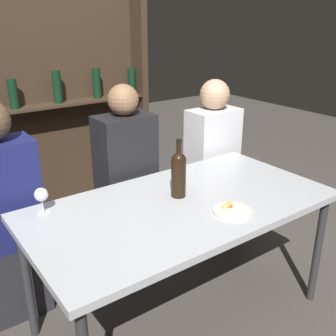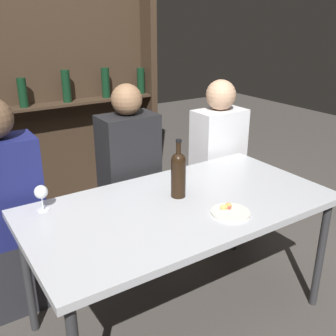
# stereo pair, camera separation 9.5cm
# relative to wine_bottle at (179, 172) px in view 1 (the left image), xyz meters

# --- Properties ---
(ground_plane) EXTENTS (10.00, 10.00, 0.00)m
(ground_plane) POSITION_rel_wine_bottle_xyz_m (-0.03, -0.07, -0.86)
(ground_plane) COLOR #47423D
(dining_table) EXTENTS (1.57, 0.82, 0.72)m
(dining_table) POSITION_rel_wine_bottle_xyz_m (-0.03, -0.07, -0.19)
(dining_table) COLOR #B7BABF
(dining_table) RESTS_ON ground_plane
(wine_rack_wall) EXTENTS (1.59, 0.21, 2.40)m
(wine_rack_wall) POSITION_rel_wine_bottle_xyz_m (-0.03, 1.58, 0.35)
(wine_rack_wall) COLOR #38281C
(wine_rack_wall) RESTS_ON ground_plane
(wine_bottle) EXTENTS (0.08, 0.08, 0.31)m
(wine_bottle) POSITION_rel_wine_bottle_xyz_m (0.00, 0.00, 0.00)
(wine_bottle) COLOR black
(wine_bottle) RESTS_ON dining_table
(wine_glass_0) EXTENTS (0.07, 0.07, 0.13)m
(wine_glass_0) POSITION_rel_wine_bottle_xyz_m (-0.64, 0.23, -0.04)
(wine_glass_0) COLOR silver
(wine_glass_0) RESTS_ON dining_table
(wine_glass_1) EXTENTS (0.06, 0.06, 0.11)m
(wine_glass_1) POSITION_rel_wine_bottle_xyz_m (0.20, 0.27, -0.06)
(wine_glass_1) COLOR silver
(wine_glass_1) RESTS_ON dining_table
(food_plate_0) EXTENTS (0.19, 0.19, 0.04)m
(food_plate_0) POSITION_rel_wine_bottle_xyz_m (0.10, -0.29, -0.13)
(food_plate_0) COLOR silver
(food_plate_0) RESTS_ON dining_table
(seated_person_left) EXTENTS (0.37, 0.22, 1.24)m
(seated_person_left) POSITION_rel_wine_bottle_xyz_m (-0.77, 0.51, -0.26)
(seated_person_left) COLOR #26262B
(seated_person_left) RESTS_ON ground_plane
(seated_person_center) EXTENTS (0.35, 0.22, 1.24)m
(seated_person_center) POSITION_rel_wine_bottle_xyz_m (-0.02, 0.51, -0.27)
(seated_person_center) COLOR #26262B
(seated_person_center) RESTS_ON ground_plane
(seated_person_right) EXTENTS (0.37, 0.22, 1.21)m
(seated_person_right) POSITION_rel_wine_bottle_xyz_m (0.70, 0.51, -0.28)
(seated_person_right) COLOR #26262B
(seated_person_right) RESTS_ON ground_plane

